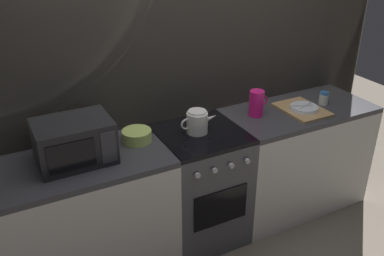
{
  "coord_description": "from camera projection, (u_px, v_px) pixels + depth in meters",
  "views": [
    {
      "loc": [
        -1.29,
        -2.35,
        2.27
      ],
      "look_at": [
        -0.07,
        0.0,
        0.95
      ],
      "focal_mm": 39.95,
      "sensor_mm": 36.0,
      "label": 1
    }
  ],
  "objects": [
    {
      "name": "dish_pile",
      "position": [
        303.0,
        109.0,
        3.33
      ],
      "size": [
        0.3,
        0.4,
        0.06
      ],
      "color": "tan",
      "rests_on": "counter_right"
    },
    {
      "name": "pitcher",
      "position": [
        257.0,
        103.0,
        3.23
      ],
      "size": [
        0.16,
        0.11,
        0.2
      ],
      "color": "#E5197A",
      "rests_on": "counter_right"
    },
    {
      "name": "ground_plane",
      "position": [
        199.0,
        232.0,
        3.41
      ],
      "size": [
        8.0,
        8.0,
        0.0
      ],
      "primitive_type": "plane",
      "color": "#6B6054"
    },
    {
      "name": "spice_jar",
      "position": [
        324.0,
        98.0,
        3.44
      ],
      "size": [
        0.08,
        0.08,
        0.1
      ],
      "color": "silver",
      "rests_on": "counter_right"
    },
    {
      "name": "back_wall",
      "position": [
        180.0,
        78.0,
        3.13
      ],
      "size": [
        3.6,
        0.05,
        2.4
      ],
      "color": "#A39989",
      "rests_on": "ground_plane"
    },
    {
      "name": "counter_right",
      "position": [
        294.0,
        157.0,
        3.59
      ],
      "size": [
        1.2,
        0.6,
        0.9
      ],
      "color": "silver",
      "rests_on": "ground_plane"
    },
    {
      "name": "counter_left",
      "position": [
        81.0,
        221.0,
        2.84
      ],
      "size": [
        1.2,
        0.6,
        0.9
      ],
      "color": "silver",
      "rests_on": "ground_plane"
    },
    {
      "name": "kettle",
      "position": [
        197.0,
        122.0,
        2.98
      ],
      "size": [
        0.28,
        0.15,
        0.17
      ],
      "color": "white",
      "rests_on": "stove_unit"
    },
    {
      "name": "microwave",
      "position": [
        74.0,
        141.0,
        2.61
      ],
      "size": [
        0.46,
        0.35,
        0.27
      ],
      "color": "black",
      "rests_on": "counter_left"
    },
    {
      "name": "mixing_bowl",
      "position": [
        137.0,
        136.0,
        2.88
      ],
      "size": [
        0.2,
        0.2,
        0.08
      ],
      "primitive_type": "cylinder",
      "color": "#B7D166",
      "rests_on": "counter_left"
    },
    {
      "name": "stove_unit",
      "position": [
        200.0,
        186.0,
        3.21
      ],
      "size": [
        0.6,
        0.63,
        0.9
      ],
      "color": "#4C4C51",
      "rests_on": "ground_plane"
    }
  ]
}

